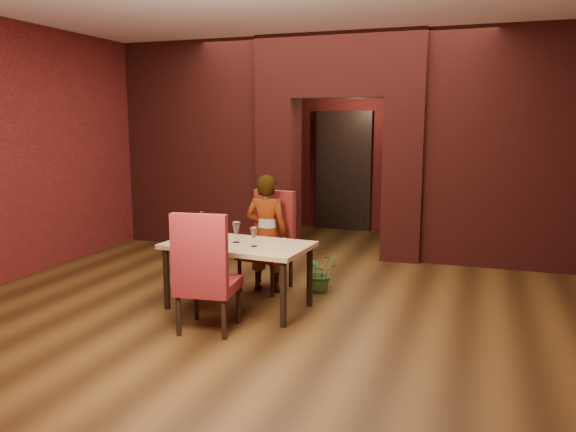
# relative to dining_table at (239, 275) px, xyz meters

# --- Properties ---
(floor) EXTENTS (8.00, 8.00, 0.00)m
(floor) POSITION_rel_dining_table_xyz_m (0.39, 0.78, -0.35)
(floor) COLOR #432A10
(floor) RESTS_ON ground
(ceiling) EXTENTS (7.00, 8.00, 0.04)m
(ceiling) POSITION_rel_dining_table_xyz_m (0.39, 0.78, 2.85)
(ceiling) COLOR silver
(ceiling) RESTS_ON ground
(wall_back) EXTENTS (7.00, 0.04, 3.20)m
(wall_back) POSITION_rel_dining_table_xyz_m (0.39, 4.78, 1.25)
(wall_back) COLOR maroon
(wall_back) RESTS_ON ground
(wall_front) EXTENTS (7.00, 0.04, 3.20)m
(wall_front) POSITION_rel_dining_table_xyz_m (0.39, -3.22, 1.25)
(wall_front) COLOR maroon
(wall_front) RESTS_ON ground
(wall_left) EXTENTS (0.04, 8.00, 3.20)m
(wall_left) POSITION_rel_dining_table_xyz_m (-3.11, 0.78, 1.25)
(wall_left) COLOR maroon
(wall_left) RESTS_ON ground
(pillar_left) EXTENTS (0.55, 0.55, 2.30)m
(pillar_left) POSITION_rel_dining_table_xyz_m (-0.56, 2.78, 0.80)
(pillar_left) COLOR maroon
(pillar_left) RESTS_ON ground
(pillar_right) EXTENTS (0.55, 0.55, 2.30)m
(pillar_right) POSITION_rel_dining_table_xyz_m (1.34, 2.78, 0.80)
(pillar_right) COLOR maroon
(pillar_right) RESTS_ON ground
(lintel) EXTENTS (2.45, 0.55, 0.90)m
(lintel) POSITION_rel_dining_table_xyz_m (0.39, 2.78, 2.40)
(lintel) COLOR maroon
(lintel) RESTS_ON ground
(wing_wall_left) EXTENTS (2.28, 0.35, 3.20)m
(wing_wall_left) POSITION_rel_dining_table_xyz_m (-1.97, 2.78, 1.25)
(wing_wall_left) COLOR maroon
(wing_wall_left) RESTS_ON ground
(wing_wall_right) EXTENTS (2.28, 0.35, 3.20)m
(wing_wall_right) POSITION_rel_dining_table_xyz_m (2.75, 2.78, 1.25)
(wing_wall_right) COLOR maroon
(wing_wall_right) RESTS_ON ground
(vent_panel) EXTENTS (0.40, 0.03, 0.50)m
(vent_panel) POSITION_rel_dining_table_xyz_m (-0.56, 2.49, 0.20)
(vent_panel) COLOR #A54F2F
(vent_panel) RESTS_ON ground
(rear_door) EXTENTS (0.90, 0.08, 2.10)m
(rear_door) POSITION_rel_dining_table_xyz_m (-0.01, 4.72, 0.70)
(rear_door) COLOR black
(rear_door) RESTS_ON ground
(rear_door_frame) EXTENTS (1.02, 0.04, 2.22)m
(rear_door_frame) POSITION_rel_dining_table_xyz_m (-0.01, 4.68, 0.70)
(rear_door_frame) COLOR black
(rear_door_frame) RESTS_ON ground
(dining_table) EXTENTS (1.56, 0.96, 0.70)m
(dining_table) POSITION_rel_dining_table_xyz_m (0.00, 0.00, 0.00)
(dining_table) COLOR tan
(dining_table) RESTS_ON ground
(chair_far) EXTENTS (0.60, 0.60, 1.16)m
(chair_far) POSITION_rel_dining_table_xyz_m (0.03, 0.71, 0.23)
(chair_far) COLOR maroon
(chair_far) RESTS_ON ground
(chair_near) EXTENTS (0.58, 0.58, 1.15)m
(chair_near) POSITION_rel_dining_table_xyz_m (-0.00, -0.68, 0.23)
(chair_near) COLOR maroon
(chair_near) RESTS_ON ground
(person_seated) EXTENTS (0.52, 0.35, 1.37)m
(person_seated) POSITION_rel_dining_table_xyz_m (0.06, 0.67, 0.33)
(person_seated) COLOR white
(person_seated) RESTS_ON ground
(wine_glass_a) EXTENTS (0.09, 0.09, 0.22)m
(wine_glass_a) POSITION_rel_dining_table_xyz_m (-0.23, 0.13, 0.46)
(wine_glass_a) COLOR white
(wine_glass_a) RESTS_ON dining_table
(wine_glass_b) EXTENTS (0.09, 0.09, 0.22)m
(wine_glass_b) POSITION_rel_dining_table_xyz_m (-0.03, 0.02, 0.46)
(wine_glass_b) COLOR white
(wine_glass_b) RESTS_ON dining_table
(wine_glass_c) EXTENTS (0.08, 0.08, 0.20)m
(wine_glass_c) POSITION_rel_dining_table_xyz_m (0.22, -0.10, 0.45)
(wine_glass_c) COLOR white
(wine_glass_c) RESTS_ON dining_table
(tasting_sheet) EXTENTS (0.30, 0.22, 0.00)m
(tasting_sheet) POSITION_rel_dining_table_xyz_m (-0.26, -0.15, 0.35)
(tasting_sheet) COLOR silver
(tasting_sheet) RESTS_ON dining_table
(wine_bucket) EXTENTS (0.20, 0.20, 0.24)m
(wine_bucket) POSITION_rel_dining_table_xyz_m (-0.62, -0.03, 0.47)
(wine_bucket) COLOR silver
(wine_bucket) RESTS_ON dining_table
(water_bottle) EXTENTS (0.07, 0.07, 0.30)m
(water_bottle) POSITION_rel_dining_table_xyz_m (-0.47, 0.09, 0.50)
(water_bottle) COLOR white
(water_bottle) RESTS_ON dining_table
(potted_plant) EXTENTS (0.53, 0.53, 0.45)m
(potted_plant) POSITION_rel_dining_table_xyz_m (0.66, 0.86, -0.13)
(potted_plant) COLOR #315C26
(potted_plant) RESTS_ON ground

